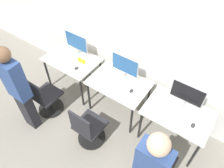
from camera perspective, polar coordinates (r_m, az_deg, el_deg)
The scene contains 19 objects.
ground_plane at distance 4.11m, azimuth -1.11°, elevation -9.76°, with size 20.00×20.00×0.00m, color gray.
wall_back at distance 3.58m, azimuth 6.33°, elevation 12.00°, with size 12.00×0.05×2.80m.
desk_left at distance 4.27m, azimuth -10.37°, elevation 5.52°, with size 1.01×0.69×0.75m.
monitor_left at distance 4.15m, azimuth -9.28°, elevation 10.59°, with size 0.50×0.15×0.45m.
keyboard_left at distance 4.12m, azimuth -12.08°, elevation 5.30°, with size 0.38×0.14×0.02m.
mouse_left at distance 3.98m, azimuth -9.30°, elevation 4.12°, with size 0.06×0.09×0.03m.
office_chair_left at distance 4.16m, azimuth -17.00°, elevation -3.64°, with size 0.48×0.48×0.88m.
person_left at distance 3.63m, azimuth -23.33°, elevation -1.08°, with size 0.36×0.23×1.74m.
desk_center at distance 3.76m, azimuth 1.80°, elevation -0.61°, with size 1.01×0.69×0.75m.
monitor_center at distance 3.61m, azimuth 3.38°, elevation 4.74°, with size 0.50×0.15×0.45m.
keyboard_center at distance 3.65m, azimuth 1.18°, elevation -0.26°, with size 0.38×0.14×0.02m.
mouse_center at distance 3.56m, azimuth 5.09°, elevation -1.80°, with size 0.06×0.09×0.03m.
office_chair_center at distance 3.63m, azimuth -6.20°, elevation -11.62°, with size 0.48×0.48×0.88m.
desk_right at distance 3.53m, azimuth 16.67°, elevation -8.00°, with size 1.01×0.69×0.75m.
monitor_right at distance 3.36m, azimuth 18.99°, elevation -2.64°, with size 0.50×0.15×0.45m.
keyboard_right at distance 3.38m, azimuth 16.30°, elevation -8.32°, with size 0.38×0.14×0.02m.
mouse_right at distance 3.36m, azimuth 20.41°, elevation -10.12°, with size 0.06×0.09×0.03m.
office_chair_right at distance 3.39m, azimuth 11.40°, elevation -20.40°, with size 0.48×0.48×0.88m.
placard_left at distance 4.08m, azimuth -7.99°, elevation 6.03°, with size 0.16×0.03×0.08m.
Camera 1 is at (1.35, -1.80, 3.45)m, focal length 35.00 mm.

